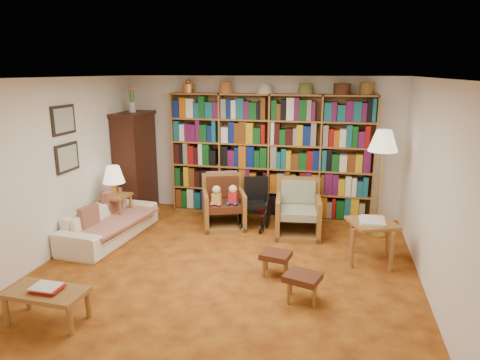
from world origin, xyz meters
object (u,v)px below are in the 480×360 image
(side_table_papers, at_px, (372,228))
(coffee_table, at_px, (46,295))
(floor_lamp, at_px, (383,145))
(armchair_sage, at_px, (298,213))
(wheelchair, at_px, (255,204))
(footstool_a, at_px, (276,257))
(sofa, at_px, (110,223))
(side_table_lamp, at_px, (116,204))
(footstool_b, at_px, (303,279))
(armchair_leather, at_px, (225,205))

(side_table_papers, relative_size, coffee_table, 0.88)
(floor_lamp, bearing_deg, armchair_sage, -172.65)
(wheelchair, height_order, side_table_papers, wheelchair)
(side_table_papers, bearing_deg, footstool_a, -150.64)
(armchair_sage, height_order, coffee_table, armchair_sage)
(sofa, distance_m, side_table_lamp, 0.45)
(floor_lamp, height_order, coffee_table, floor_lamp)
(footstool_a, xyz_separation_m, coffee_table, (-2.19, -1.60, 0.06))
(footstool_b, bearing_deg, armchair_sage, 96.65)
(sofa, relative_size, side_table_lamp, 3.03)
(side_table_lamp, relative_size, footstool_b, 1.30)
(wheelchair, bearing_deg, floor_lamp, 0.03)
(side_table_lamp, bearing_deg, floor_lamp, 9.19)
(armchair_leather, xyz_separation_m, floor_lamp, (2.50, 0.06, 1.11))
(footstool_a, relative_size, footstool_b, 0.90)
(armchair_sage, distance_m, side_table_papers, 1.40)
(footstool_a, distance_m, coffee_table, 2.71)
(side_table_papers, relative_size, footstool_a, 1.80)
(sofa, xyz_separation_m, side_table_lamp, (-0.10, 0.40, 0.19))
(sofa, relative_size, wheelchair, 2.17)
(side_table_lamp, height_order, armchair_leather, armchair_leather)
(side_table_lamp, distance_m, footstool_b, 3.60)
(footstool_b, bearing_deg, coffee_table, -158.15)
(armchair_leather, height_order, armchair_sage, armchair_sage)
(sofa, height_order, armchair_leather, armchair_leather)
(armchair_leather, height_order, footstool_a, armchair_leather)
(footstool_a, bearing_deg, footstool_b, -55.45)
(coffee_table, bearing_deg, armchair_leather, 71.85)
(floor_lamp, relative_size, coffee_table, 2.02)
(side_table_lamp, height_order, side_table_papers, side_table_papers)
(floor_lamp, bearing_deg, footstool_b, -113.35)
(footstool_a, bearing_deg, floor_lamp, 51.26)
(side_table_lamp, bearing_deg, armchair_sage, 9.96)
(floor_lamp, height_order, footstool_b, floor_lamp)
(wheelchair, distance_m, floor_lamp, 2.28)
(armchair_leather, xyz_separation_m, coffee_table, (-1.07, -3.27, -0.05))
(armchair_leather, relative_size, armchair_sage, 1.06)
(armchair_leather, bearing_deg, sofa, -147.55)
(armchair_sage, bearing_deg, armchair_leather, 175.25)
(armchair_sage, relative_size, side_table_papers, 1.19)
(wheelchair, relative_size, side_table_papers, 1.12)
(armchair_sage, relative_size, footstool_a, 2.14)
(floor_lamp, bearing_deg, side_table_lamp, -170.81)
(footstool_a, bearing_deg, side_table_papers, 29.36)
(side_table_papers, bearing_deg, floor_lamp, 81.17)
(footstool_b, bearing_deg, sofa, 158.73)
(side_table_lamp, distance_m, floor_lamp, 4.38)
(sofa, bearing_deg, footstool_a, -98.84)
(sofa, height_order, footstool_a, sofa)
(side_table_lamp, relative_size, coffee_table, 0.71)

